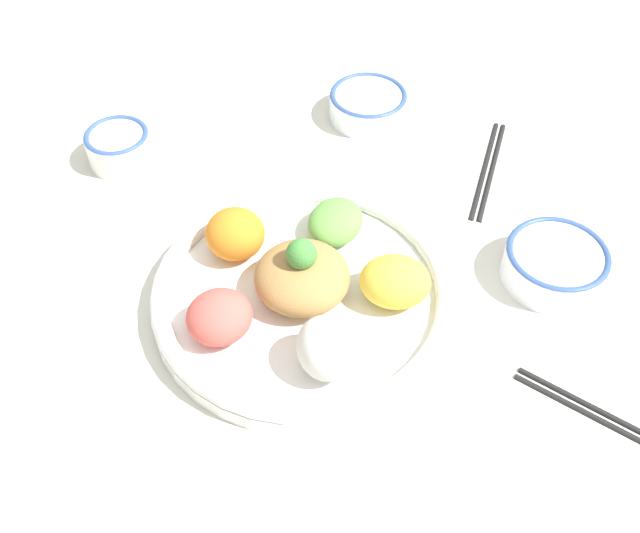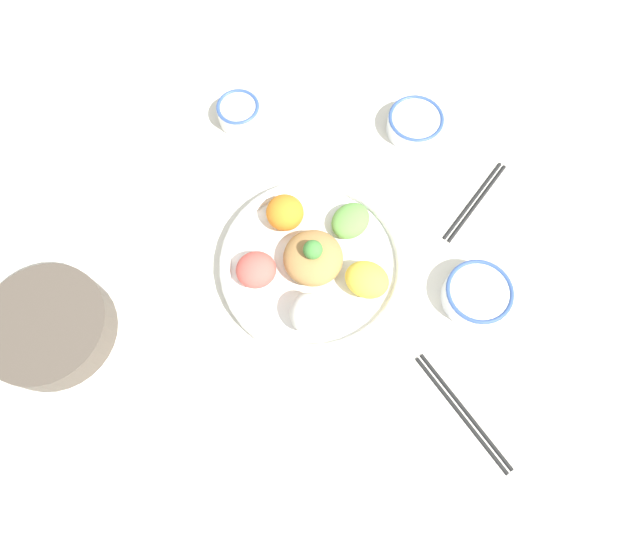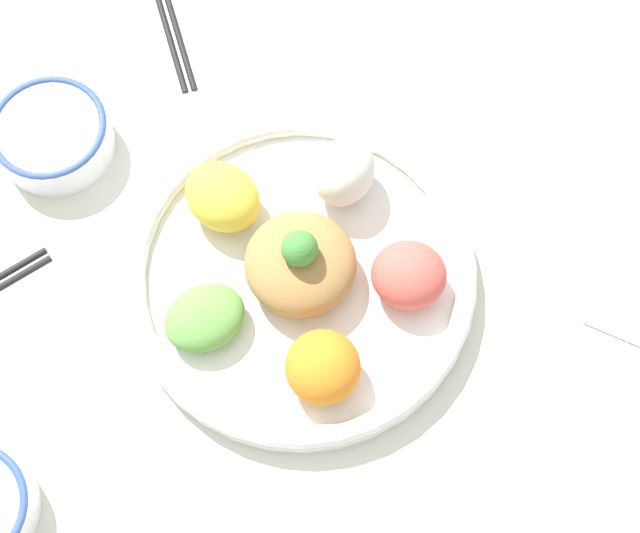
{
  "view_description": "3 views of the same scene",
  "coord_description": "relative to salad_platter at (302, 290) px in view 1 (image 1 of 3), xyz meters",
  "views": [
    {
      "loc": [
        0.43,
        0.34,
        0.66
      ],
      "look_at": [
        -0.0,
        -0.01,
        0.03
      ],
      "focal_mm": 42.0,
      "sensor_mm": 36.0,
      "label": 1
    },
    {
      "loc": [
        0.2,
        0.29,
        0.91
      ],
      "look_at": [
        0.03,
        0.02,
        0.07
      ],
      "focal_mm": 30.0,
      "sensor_mm": 36.0,
      "label": 2
    },
    {
      "loc": [
        -0.01,
        -0.3,
        0.81
      ],
      "look_at": [
        0.05,
        -0.01,
        0.05
      ],
      "focal_mm": 50.0,
      "sensor_mm": 36.0,
      "label": 3
    }
  ],
  "objects": [
    {
      "name": "chopsticks_pair_near",
      "position": [
        -0.08,
        0.35,
        -0.02
      ],
      "size": [
        0.04,
        0.23,
        0.01
      ],
      "rotation": [
        0.0,
        0.0,
        4.79
      ],
      "color": "black",
      "rests_on": "ground_plane"
    },
    {
      "name": "ground_plane",
      "position": [
        -0.03,
        0.01,
        -0.03
      ],
      "size": [
        2.4,
        2.4,
        0.0
      ],
      "primitive_type": "plane",
      "color": "silver"
    },
    {
      "name": "sauce_bowl_dark",
      "position": [
        -0.04,
        -0.35,
        -0.0
      ],
      "size": [
        0.08,
        0.08,
        0.05
      ],
      "color": "white",
      "rests_on": "ground_plane"
    },
    {
      "name": "serving_spoon_main",
      "position": [
        0.26,
        -0.1,
        -0.02
      ],
      "size": [
        0.11,
        0.09,
        0.01
      ],
      "rotation": [
        0.0,
        0.0,
        5.64
      ],
      "color": "silver",
      "rests_on": "ground_plane"
    },
    {
      "name": "sauce_bowl_red",
      "position": [
        -0.21,
        0.2,
        -0.0
      ],
      "size": [
        0.12,
        0.12,
        0.04
      ],
      "color": "white",
      "rests_on": "ground_plane"
    },
    {
      "name": "salad_platter",
      "position": [
        0.0,
        0.0,
        0.0
      ],
      "size": [
        0.33,
        0.33,
        0.1
      ],
      "color": "white",
      "rests_on": "ground_plane"
    },
    {
      "name": "chopsticks_pair_far",
      "position": [
        -0.33,
        0.04,
        -0.02
      ],
      "size": [
        0.2,
        0.09,
        0.01
      ],
      "rotation": [
        0.0,
        0.0,
        0.37
      ],
      "color": "black",
      "rests_on": "ground_plane"
    },
    {
      "name": "rice_bowl_blue",
      "position": [
        -0.32,
        -0.15,
        -0.0
      ],
      "size": [
        0.11,
        0.11,
        0.04
      ],
      "color": "white",
      "rests_on": "ground_plane"
    }
  ]
}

